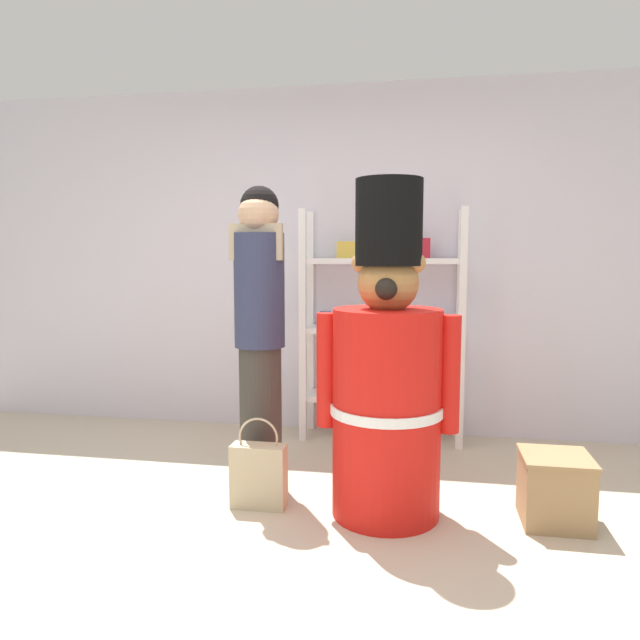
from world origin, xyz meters
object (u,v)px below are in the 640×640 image
Objects in this scene: teddy_bear_guard at (387,382)px; merchandise_shelf at (382,324)px; person_shopper at (260,326)px; shopping_bag at (259,474)px; display_crate at (555,489)px.

merchandise_shelf is at bearing 95.26° from teddy_bear_guard.
person_shopper is 0.81m from shopping_bag.
person_shopper is 1.77m from display_crate.
merchandise_shelf reaches higher than display_crate.
shopping_bag is at bearing -76.86° from person_shopper.
teddy_bear_guard is 4.90× the size of display_crate.
teddy_bear_guard is 1.00m from display_crate.
person_shopper is (-0.62, -1.07, 0.10)m from merchandise_shelf.
person_shopper reaches higher than teddy_bear_guard.
merchandise_shelf is 0.97× the size of teddy_bear_guard.
shopping_bag is (-0.55, -1.33, -0.67)m from merchandise_shelf.
merchandise_shelf reaches higher than shopping_bag.
teddy_bear_guard is 3.51× the size of shopping_bag.
teddy_bear_guard is at bearing 3.00° from shopping_bag.
display_crate is (0.85, 0.05, -0.52)m from teddy_bear_guard.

